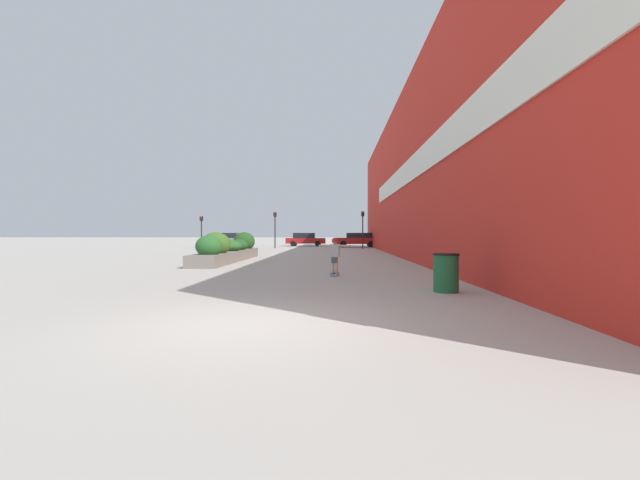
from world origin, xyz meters
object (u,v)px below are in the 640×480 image
object	(u,v)px
traffic_light_left	(275,224)
traffic_light_right	(363,223)
car_leftmost	(305,239)
skateboarder	(335,252)
traffic_light_far_left	(201,226)
skateboard	(335,274)
trash_bin	(446,273)
car_center_right	(357,240)
car_center_left	(227,240)

from	to	relation	value
traffic_light_left	traffic_light_right	world-z (taller)	traffic_light_right
car_leftmost	traffic_light_left	world-z (taller)	traffic_light_left
skateboarder	traffic_light_left	xyz separation A→B (m)	(-5.83, 26.91, 1.57)
traffic_light_far_left	skateboard	bearing A→B (deg)	-63.89
skateboarder	traffic_light_left	world-z (taller)	traffic_light_left
trash_bin	traffic_light_right	bearing A→B (deg)	90.19
skateboarder	trash_bin	size ratio (longest dim) A/B	1.26
car_leftmost	traffic_light_right	xyz separation A→B (m)	(6.00, -8.02, 1.62)
skateboard	traffic_light_right	bearing A→B (deg)	99.29
trash_bin	traffic_light_left	bearing A→B (deg)	105.53
skateboarder	car_center_right	xyz separation A→B (m)	(2.35, 30.49, -0.02)
traffic_light_left	traffic_light_far_left	distance (m)	7.08
car_center_left	traffic_light_left	world-z (taller)	traffic_light_left
skateboard	trash_bin	bearing A→B (deg)	-40.05
car_center_right	traffic_light_right	distance (m)	4.70
skateboard	car_center_left	distance (m)	32.96
car_leftmost	traffic_light_right	distance (m)	10.14
skateboarder	car_leftmost	size ratio (longest dim) A/B	0.27
car_leftmost	traffic_light_right	world-z (taller)	traffic_light_right
traffic_light_left	traffic_light_right	size ratio (longest dim) A/B	1.00
car_leftmost	traffic_light_left	xyz separation A→B (m)	(-2.47, -7.18, 1.61)
traffic_light_right	traffic_light_far_left	bearing A→B (deg)	179.26
skateboarder	traffic_light_right	size ratio (longest dim) A/B	0.34
skateboard	traffic_light_right	size ratio (longest dim) A/B	0.18
car_center_left	traffic_light_far_left	bearing A→B (deg)	-16.43
car_leftmost	car_center_left	bearing A→B (deg)	-68.45
car_center_left	car_center_right	bearing A→B (deg)	88.45
trash_bin	car_center_left	size ratio (longest dim) A/B	0.21
car_leftmost	car_center_left	size ratio (longest dim) A/B	0.97
trash_bin	traffic_light_right	xyz separation A→B (m)	(-0.10, 30.00, 1.92)
car_center_right	traffic_light_far_left	xyz separation A→B (m)	(-15.23, -4.21, 1.34)
skateboarder	car_center_left	size ratio (longest dim) A/B	0.26
trash_bin	car_center_right	xyz separation A→B (m)	(-0.38, 34.41, 0.32)
car_center_right	traffic_light_left	world-z (taller)	traffic_light_left
trash_bin	traffic_light_far_left	world-z (taller)	traffic_light_far_left
traffic_light_right	traffic_light_far_left	xyz separation A→B (m)	(-15.52, 0.20, -0.26)
traffic_light_left	traffic_light_right	distance (m)	8.51
trash_bin	traffic_light_left	size ratio (longest dim) A/B	0.27
skateboarder	car_center_right	distance (m)	30.58
car_center_left	skateboarder	bearing A→B (deg)	20.48
car_center_right	traffic_light_right	world-z (taller)	traffic_light_right
traffic_light_right	traffic_light_far_left	world-z (taller)	traffic_light_right
car_center_right	traffic_light_left	size ratio (longest dim) A/B	1.32
car_leftmost	car_center_right	world-z (taller)	same
trash_bin	traffic_light_far_left	bearing A→B (deg)	117.34
car_center_left	car_center_right	distance (m)	13.88
trash_bin	car_leftmost	size ratio (longest dim) A/B	0.21
skateboarder	car_center_left	xyz separation A→B (m)	(-11.53, 30.87, -0.04)
trash_bin	car_leftmost	bearing A→B (deg)	99.11
trash_bin	car_leftmost	world-z (taller)	car_leftmost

